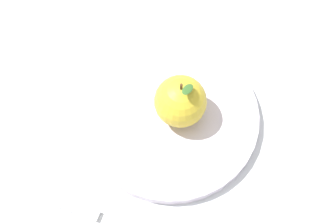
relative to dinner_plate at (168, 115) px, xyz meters
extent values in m
plane|color=silver|center=(0.00, -0.03, -0.01)|extent=(2.40, 2.40, 0.00)
cylinder|color=silver|center=(0.00, 0.00, 0.00)|extent=(0.26, 0.26, 0.02)
torus|color=silver|center=(0.00, 0.00, 0.00)|extent=(0.26, 0.26, 0.01)
sphere|color=gold|center=(0.01, 0.01, 0.04)|extent=(0.07, 0.07, 0.07)
cylinder|color=#4C3319|center=(0.01, 0.01, 0.09)|extent=(0.00, 0.00, 0.01)
ellipsoid|color=#386628|center=(0.02, 0.01, 0.09)|extent=(0.01, 0.02, 0.01)
cube|color=silver|center=(-0.03, -0.19, -0.01)|extent=(0.08, 0.03, 0.01)
camera|label=1|loc=(0.17, -0.25, 0.64)|focal=50.60mm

